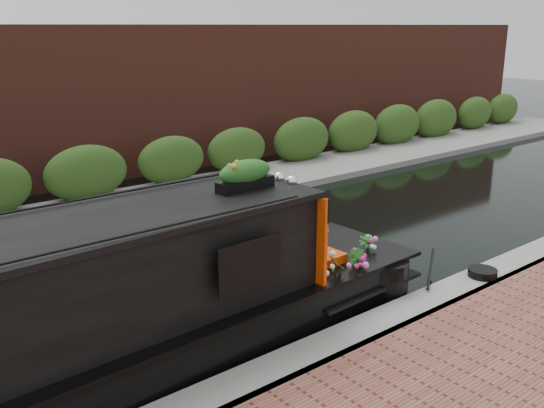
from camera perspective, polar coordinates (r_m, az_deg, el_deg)
ground at (r=10.30m, az=-5.75°, el=-6.33°), size 80.00×80.00×0.00m
near_bank_coping at (r=8.02m, az=7.81°, el=-13.42°), size 40.00×0.60×0.50m
far_bank_path at (r=13.81m, az=-15.47°, el=-0.88°), size 40.00×2.40×0.34m
far_hedge at (r=14.60m, az=-16.92°, el=-0.06°), size 40.00×1.10×2.80m
far_brick_wall at (r=16.51m, az=-19.75°, el=1.55°), size 40.00×1.00×8.00m
narrowboat at (r=6.89m, az=-24.04°, el=-12.94°), size 10.97×2.29×2.57m
rope_fender at (r=10.10m, az=10.50°, el=-6.15°), size 0.28×0.37×0.28m
coiled_mooring_rope at (r=9.95m, az=19.20°, el=-6.13°), size 0.44×0.44×0.12m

